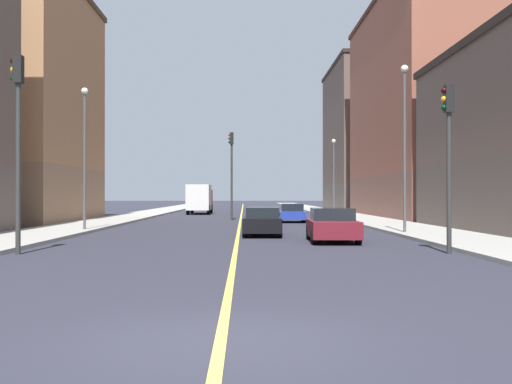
{
  "coord_description": "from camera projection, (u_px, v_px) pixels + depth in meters",
  "views": [
    {
      "loc": [
        0.31,
        -8.31,
        1.92
      ],
      "look_at": [
        1.33,
        47.29,
        2.19
      ],
      "focal_mm": 43.94,
      "sensor_mm": 36.0,
      "label": 1
    }
  ],
  "objects": [
    {
      "name": "street_lamp_left_far",
      "position": [
        334.0,
        169.0,
        53.94
      ],
      "size": [
        0.36,
        0.36,
        6.6
      ],
      "color": "#4C4C51",
      "rests_on": "ground"
    },
    {
      "name": "sidewalk_right",
      "position": [
        138.0,
        215.0,
        57.12
      ],
      "size": [
        3.96,
        168.0,
        0.15
      ],
      "primitive_type": "cube",
      "color": "#9E9B93",
      "rests_on": "ground"
    },
    {
      "name": "traffic_light_median_far",
      "position": [
        231.0,
        164.0,
        47.68
      ],
      "size": [
        0.4,
        0.32,
        6.69
      ],
      "color": "#2D2D2D",
      "rests_on": "ground"
    },
    {
      "name": "car_black",
      "position": [
        263.0,
        222.0,
        29.53
      ],
      "size": [
        1.95,
        4.3,
        1.34
      ],
      "color": "black",
      "rests_on": "ground"
    },
    {
      "name": "building_left_far",
      "position": [
        374.0,
        138.0,
        79.06
      ],
      "size": [
        10.95,
        19.29,
        18.22
      ],
      "color": "brown",
      "rests_on": "ground"
    },
    {
      "name": "car_maroon",
      "position": [
        332.0,
        225.0,
        25.63
      ],
      "size": [
        2.06,
        4.27,
        1.38
      ],
      "color": "maroon",
      "rests_on": "ground"
    },
    {
      "name": "ground_plane",
      "position": [
        221.0,
        340.0,
        8.3
      ],
      "size": [
        400.0,
        400.0,
        0.0
      ],
      "primitive_type": "plane",
      "color": "#292934",
      "rests_on": "ground"
    },
    {
      "name": "box_truck",
      "position": [
        200.0,
        198.0,
        63.17
      ],
      "size": [
        2.31,
        7.68,
        2.94
      ],
      "color": "maroon",
      "rests_on": "ground"
    },
    {
      "name": "building_right_midblock",
      "position": [
        4.0,
        104.0,
        44.2
      ],
      "size": [
        10.95,
        16.27,
        16.74
      ],
      "color": "#8F6B4F",
      "rests_on": "ground"
    },
    {
      "name": "lane_center_stripe",
      "position": [
        241.0,
        216.0,
        57.29
      ],
      "size": [
        0.16,
        154.0,
        0.01
      ],
      "primitive_type": "cube",
      "color": "#E5D14C",
      "rests_on": "ground"
    },
    {
      "name": "building_left_mid",
      "position": [
        436.0,
        109.0,
        53.53
      ],
      "size": [
        10.95,
        24.46,
        18.57
      ],
      "color": "brown",
      "rests_on": "ground"
    },
    {
      "name": "traffic_light_left_near",
      "position": [
        448.0,
        144.0,
        20.48
      ],
      "size": [
        0.4,
        0.32,
        5.52
      ],
      "color": "#2D2D2D",
      "rests_on": "ground"
    },
    {
      "name": "car_blue",
      "position": [
        292.0,
        213.0,
        44.24
      ],
      "size": [
        1.93,
        3.99,
        1.3
      ],
      "color": "#23389E",
      "rests_on": "ground"
    },
    {
      "name": "street_lamp_right_near",
      "position": [
        85.0,
        144.0,
        32.52
      ],
      "size": [
        0.36,
        0.36,
        7.36
      ],
      "color": "#4C4C51",
      "rests_on": "ground"
    },
    {
      "name": "street_lamp_left_near",
      "position": [
        405.0,
        132.0,
        30.06
      ],
      "size": [
        0.36,
        0.36,
        8.03
      ],
      "color": "#4C4C51",
      "rests_on": "ground"
    },
    {
      "name": "traffic_light_right_near",
      "position": [
        18.0,
        127.0,
        20.23
      ],
      "size": [
        0.4,
        0.32,
        6.44
      ],
      "color": "#2D2D2D",
      "rests_on": "ground"
    },
    {
      "name": "sidewalk_left",
      "position": [
        343.0,
        215.0,
        57.46
      ],
      "size": [
        3.96,
        168.0,
        0.15
      ],
      "primitive_type": "cube",
      "color": "#9E9B93",
      "rests_on": "ground"
    }
  ]
}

